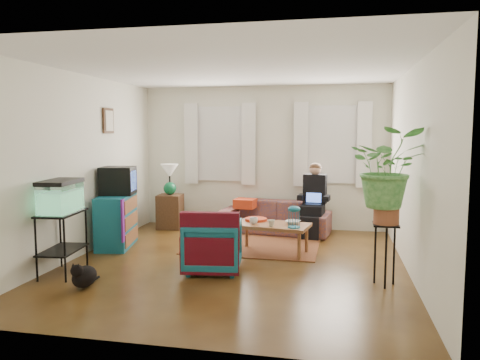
% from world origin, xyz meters
% --- Properties ---
extents(floor, '(4.50, 5.00, 0.01)m').
position_xyz_m(floor, '(0.00, 0.00, 0.00)').
color(floor, '#4F2B14').
rests_on(floor, ground).
extents(ceiling, '(4.50, 5.00, 0.01)m').
position_xyz_m(ceiling, '(0.00, 0.00, 2.60)').
color(ceiling, white).
rests_on(ceiling, wall_back).
extents(wall_back, '(4.50, 0.01, 2.60)m').
position_xyz_m(wall_back, '(0.00, 2.50, 1.30)').
color(wall_back, silver).
rests_on(wall_back, floor).
extents(wall_front, '(4.50, 0.01, 2.60)m').
position_xyz_m(wall_front, '(0.00, -2.50, 1.30)').
color(wall_front, silver).
rests_on(wall_front, floor).
extents(wall_left, '(0.01, 5.00, 2.60)m').
position_xyz_m(wall_left, '(-2.25, 0.00, 1.30)').
color(wall_left, silver).
rests_on(wall_left, floor).
extents(wall_right, '(0.01, 5.00, 2.60)m').
position_xyz_m(wall_right, '(2.25, 0.00, 1.30)').
color(wall_right, silver).
rests_on(wall_right, floor).
extents(window_left, '(1.08, 0.04, 1.38)m').
position_xyz_m(window_left, '(-0.80, 2.48, 1.55)').
color(window_left, white).
rests_on(window_left, wall_back).
extents(window_right, '(1.08, 0.04, 1.38)m').
position_xyz_m(window_right, '(1.25, 2.48, 1.55)').
color(window_right, white).
rests_on(window_right, wall_back).
extents(curtains_left, '(1.36, 0.06, 1.50)m').
position_xyz_m(curtains_left, '(-0.80, 2.40, 1.55)').
color(curtains_left, white).
rests_on(curtains_left, wall_back).
extents(curtains_right, '(1.36, 0.06, 1.50)m').
position_xyz_m(curtains_right, '(1.25, 2.40, 1.55)').
color(curtains_right, white).
rests_on(curtains_right, wall_back).
extents(picture_frame, '(0.04, 0.32, 0.40)m').
position_xyz_m(picture_frame, '(-2.21, 0.85, 1.95)').
color(picture_frame, '#3D2616').
rests_on(picture_frame, wall_left).
extents(area_rug, '(2.03, 1.63, 0.01)m').
position_xyz_m(area_rug, '(0.09, 1.08, 0.01)').
color(area_rug, '#622C1C').
rests_on(area_rug, floor).
extents(sofa, '(1.98, 0.98, 0.75)m').
position_xyz_m(sofa, '(0.29, 2.05, 0.37)').
color(sofa, brown).
rests_on(sofa, floor).
extents(seated_person, '(0.55, 0.64, 1.14)m').
position_xyz_m(seated_person, '(0.97, 1.96, 0.57)').
color(seated_person, black).
rests_on(seated_person, sofa).
extents(side_table, '(0.46, 0.46, 0.63)m').
position_xyz_m(side_table, '(-1.65, 2.03, 0.31)').
color(side_table, '#371E14').
rests_on(side_table, floor).
extents(table_lamp, '(0.35, 0.35, 0.57)m').
position_xyz_m(table_lamp, '(-1.65, 2.03, 0.89)').
color(table_lamp, white).
rests_on(table_lamp, side_table).
extents(dresser, '(0.62, 0.97, 0.81)m').
position_xyz_m(dresser, '(-1.99, 0.56, 0.40)').
color(dresser, navy).
rests_on(dresser, floor).
extents(crt_tv, '(0.57, 0.54, 0.43)m').
position_xyz_m(crt_tv, '(-1.99, 0.65, 1.02)').
color(crt_tv, black).
rests_on(crt_tv, dresser).
extents(aquarium_stand, '(0.47, 0.75, 0.79)m').
position_xyz_m(aquarium_stand, '(-2.00, -0.88, 0.39)').
color(aquarium_stand, black).
rests_on(aquarium_stand, floor).
extents(aquarium, '(0.42, 0.68, 0.41)m').
position_xyz_m(aquarium, '(-2.00, -0.88, 0.99)').
color(aquarium, '#7FD899').
rests_on(aquarium, aquarium_stand).
extents(black_cat, '(0.25, 0.38, 0.32)m').
position_xyz_m(black_cat, '(-1.47, -1.29, 0.16)').
color(black_cat, black).
rests_on(black_cat, floor).
extents(armchair, '(0.78, 0.74, 0.72)m').
position_xyz_m(armchair, '(-0.20, -0.36, 0.36)').
color(armchair, '#126B6C').
rests_on(armchair, floor).
extents(serape_throw, '(0.74, 0.26, 0.59)m').
position_xyz_m(serape_throw, '(-0.16, -0.63, 0.51)').
color(serape_throw, '#9E0A0A').
rests_on(serape_throw, armchair).
extents(coffee_table, '(1.15, 0.75, 0.44)m').
position_xyz_m(coffee_table, '(0.42, 0.62, 0.22)').
color(coffee_table, brown).
rests_on(coffee_table, floor).
extents(cup_a, '(0.14, 0.14, 0.10)m').
position_xyz_m(cup_a, '(0.17, 0.57, 0.49)').
color(cup_a, white).
rests_on(cup_a, coffee_table).
extents(cup_b, '(0.11, 0.11, 0.09)m').
position_xyz_m(cup_b, '(0.44, 0.44, 0.49)').
color(cup_b, beige).
rests_on(cup_b, coffee_table).
extents(bowl, '(0.24, 0.24, 0.05)m').
position_xyz_m(bowl, '(0.73, 0.67, 0.47)').
color(bowl, white).
rests_on(bowl, coffee_table).
extents(snack_tray, '(0.38, 0.38, 0.04)m').
position_xyz_m(snack_tray, '(0.16, 0.82, 0.46)').
color(snack_tray, '#B21414').
rests_on(snack_tray, coffee_table).
extents(birdcage, '(0.20, 0.20, 0.31)m').
position_xyz_m(birdcage, '(0.77, 0.42, 0.60)').
color(birdcage, '#115B6B').
rests_on(birdcage, coffee_table).
extents(plant_stand, '(0.31, 0.31, 0.73)m').
position_xyz_m(plant_stand, '(1.90, -0.52, 0.36)').
color(plant_stand, black).
rests_on(plant_stand, floor).
extents(potted_plant, '(0.85, 0.74, 0.92)m').
position_xyz_m(potted_plant, '(1.90, -0.52, 1.23)').
color(potted_plant, '#599947').
rests_on(potted_plant, plant_stand).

